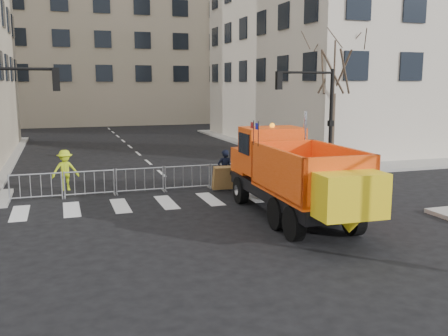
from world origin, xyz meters
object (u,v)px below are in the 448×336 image
object	(u,v)px
plow_truck	(294,173)
newspaper_box	(332,165)
worker	(65,170)
cop_c	(274,170)
cop_a	(225,170)
cop_b	(257,170)

from	to	relation	value
plow_truck	newspaper_box	distance (m)	7.85
plow_truck	worker	distance (m)	10.00
worker	newspaper_box	size ratio (longest dim) A/B	1.57
cop_c	newspaper_box	size ratio (longest dim) A/B	1.71
worker	cop_a	bearing A→B (deg)	-19.97
plow_truck	cop_a	xyz separation A→B (m)	(-0.74, 5.29, -0.72)
cop_a	cop_c	size ratio (longest dim) A/B	0.96
cop_c	worker	world-z (taller)	cop_c
cop_c	cop_b	bearing A→B (deg)	-93.65
cop_a	worker	xyz separation A→B (m)	(-6.66, 1.41, 0.12)
plow_truck	cop_a	bearing A→B (deg)	9.78
cop_b	newspaper_box	world-z (taller)	cop_b
cop_a	cop_c	xyz separation A→B (m)	(1.97, -0.85, 0.04)
cop_a	cop_b	distance (m)	1.42
cop_a	newspaper_box	size ratio (longest dim) A/B	1.64
cop_a	newspaper_box	distance (m)	5.81
plow_truck	newspaper_box	world-z (taller)	plow_truck
plow_truck	cop_a	size ratio (longest dim) A/B	5.25
cop_c	worker	xyz separation A→B (m)	(-8.63, 2.26, 0.07)
plow_truck	cop_a	world-z (taller)	plow_truck
cop_c	plow_truck	bearing A→B (deg)	10.06
plow_truck	worker	xyz separation A→B (m)	(-7.40, 6.70, -0.60)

